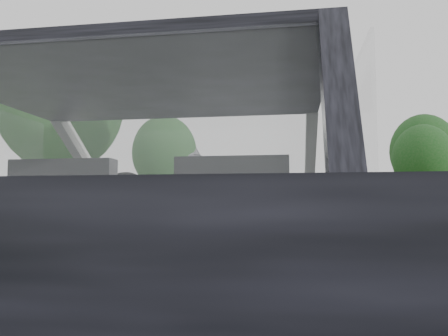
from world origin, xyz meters
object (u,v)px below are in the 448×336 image
(cat, at_px, (233,174))
(other_car, at_px, (264,207))
(highway_sign, at_px, (376,200))
(subject_car, at_px, (169,233))

(cat, xyz_separation_m, other_car, (-1.09, 20.45, -0.34))
(other_car, distance_m, highway_sign, 8.15)
(cat, relative_size, highway_sign, 0.25)
(subject_car, xyz_separation_m, other_car, (-0.82, 21.07, 0.02))
(cat, height_order, highway_sign, highway_sign)
(other_car, relative_size, highway_sign, 1.95)
(subject_car, height_order, other_car, other_car)
(cat, bearing_deg, subject_car, -120.74)
(cat, distance_m, highway_sign, 25.81)
(other_car, bearing_deg, highway_sign, 38.04)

